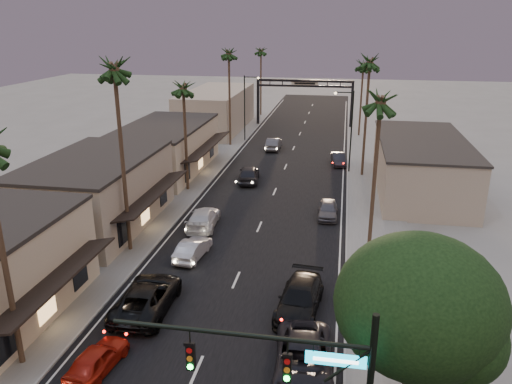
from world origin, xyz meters
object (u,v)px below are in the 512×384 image
at_px(streetlight_left, 247,103).
at_px(palm_rb, 370,58).
at_px(corner_tree, 420,311).
at_px(palm_lc, 183,83).
at_px(oncoming_silver, 193,249).
at_px(curbside_black, 300,299).
at_px(palm_ra, 381,96).
at_px(palm_far, 261,49).
at_px(curbside_near, 304,361).
at_px(streetlight_right, 349,125).
at_px(oncoming_red, 97,359).
at_px(palm_ld, 229,50).
at_px(palm_lb, 114,63).
at_px(arch, 305,91).
at_px(oncoming_pickup, 147,297).
at_px(traffic_signal, 308,382).
at_px(palm_rc, 364,62).

distance_m(streetlight_left, palm_rb, 22.07).
height_order(corner_tree, palm_lc, palm_lc).
xyz_separation_m(corner_tree, oncoming_silver, (-13.20, 14.23, -5.30)).
height_order(oncoming_silver, curbside_black, curbside_black).
relative_size(palm_ra, curbside_black, 2.34).
distance_m(palm_far, curbside_near, 69.57).
relative_size(streetlight_right, oncoming_silver, 2.17).
height_order(palm_ra, oncoming_red, palm_ra).
bearing_deg(palm_ld, streetlight_right, -32.79).
bearing_deg(palm_far, palm_ra, -72.62).
bearing_deg(palm_lb, corner_tree, -38.83).
xyz_separation_m(arch, streetlight_right, (6.92, -25.00, -0.20)).
relative_size(corner_tree, palm_ra, 0.67).
xyz_separation_m(oncoming_pickup, curbside_black, (8.74, 1.39, -0.04)).
distance_m(palm_lb, curbside_near, 21.82).
height_order(streetlight_right, palm_lc, palm_lc).
height_order(palm_ra, curbside_near, palm_ra).
height_order(palm_lc, oncoming_silver, palm_lc).
xyz_separation_m(traffic_signal, palm_ra, (2.91, 20.00, 6.36)).
distance_m(palm_lc, palm_ra, 20.99).
bearing_deg(palm_far, palm_rc, -39.64).
distance_m(streetlight_left, oncoming_pickup, 43.63).
relative_size(traffic_signal, oncoming_silver, 2.06).
xyz_separation_m(palm_lc, curbside_near, (13.70, -25.44, -9.64)).
xyz_separation_m(palm_rc, palm_far, (-16.90, 14.00, 0.97)).
relative_size(palm_lb, curbside_near, 2.54).
relative_size(streetlight_right, oncoming_pickup, 1.46).
relative_size(corner_tree, curbside_near, 1.47).
bearing_deg(palm_lc, streetlight_right, 30.11).
bearing_deg(corner_tree, palm_rb, 91.37).
xyz_separation_m(palm_ra, oncoming_red, (-13.29, -14.83, -10.78)).
xyz_separation_m(arch, palm_ra, (8.60, -46.00, 5.91)).
bearing_deg(palm_rc, corner_tree, -89.11).
distance_m(corner_tree, palm_ld, 51.28).
height_order(streetlight_left, oncoming_pickup, streetlight_left).
bearing_deg(oncoming_red, palm_lc, -74.57).
relative_size(palm_lc, oncoming_pickup, 1.97).
bearing_deg(oncoming_silver, palm_lb, 2.08).
height_order(arch, streetlight_right, streetlight_right).
relative_size(palm_ra, curbside_near, 2.21).
height_order(traffic_signal, arch, traffic_signal).
relative_size(arch, palm_lb, 1.00).
bearing_deg(palm_lb, oncoming_red, -73.04).
bearing_deg(corner_tree, traffic_signal, -137.69).
bearing_deg(traffic_signal, palm_rb, 85.84).
bearing_deg(palm_ra, streetlight_left, 114.54).
relative_size(palm_ld, palm_ra, 1.08).
relative_size(arch, oncoming_silver, 3.67).
bearing_deg(palm_rc, streetlight_right, -95.05).
height_order(corner_tree, oncoming_silver, corner_tree).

